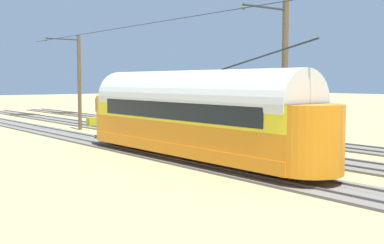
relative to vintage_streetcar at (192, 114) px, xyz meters
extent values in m
plane|color=tan|center=(-4.92, -5.73, -2.26)|extent=(220.00, 220.00, 0.00)
cube|color=#666059|center=(-9.85, -5.73, -2.21)|extent=(2.80, 80.00, 0.10)
cube|color=#59544C|center=(-9.13, -5.73, -2.12)|extent=(0.07, 80.00, 0.08)
cube|color=#59544C|center=(-10.57, -5.73, -2.12)|extent=(0.07, 80.00, 0.08)
cube|color=#47331E|center=(-9.85, -37.73, -2.15)|extent=(2.50, 0.24, 0.08)
cube|color=#47331E|center=(-9.85, -37.08, -2.15)|extent=(2.50, 0.24, 0.08)
cube|color=#47331E|center=(-9.85, -36.43, -2.15)|extent=(2.50, 0.24, 0.08)
cube|color=#47331E|center=(-9.85, -35.78, -2.15)|extent=(2.50, 0.24, 0.08)
cube|color=#47331E|center=(-9.85, -35.13, -2.15)|extent=(2.50, 0.24, 0.08)
cube|color=#666059|center=(-4.92, -5.73, -2.21)|extent=(2.80, 80.00, 0.10)
cube|color=#59544C|center=(-4.21, -5.73, -2.12)|extent=(0.07, 80.00, 0.08)
cube|color=#59544C|center=(-5.64, -5.73, -2.12)|extent=(0.07, 80.00, 0.08)
cube|color=#47331E|center=(-4.92, -37.73, -2.15)|extent=(2.50, 0.24, 0.08)
cube|color=#47331E|center=(-4.92, -37.08, -2.15)|extent=(2.50, 0.24, 0.08)
cube|color=#47331E|center=(-4.92, -36.43, -2.15)|extent=(2.50, 0.24, 0.08)
cube|color=#47331E|center=(-4.92, -35.78, -2.15)|extent=(2.50, 0.24, 0.08)
cube|color=#47331E|center=(-4.92, -35.13, -2.15)|extent=(2.50, 0.24, 0.08)
cube|color=#666059|center=(0.00, -5.73, -2.21)|extent=(2.80, 80.00, 0.10)
cube|color=#59544C|center=(0.72, -5.73, -2.12)|extent=(0.07, 80.00, 0.08)
cube|color=#59544C|center=(-0.72, -5.73, -2.12)|extent=(0.07, 80.00, 0.08)
cube|color=orange|center=(0.00, 0.01, -1.55)|extent=(2.65, 13.99, 0.55)
cube|color=orange|center=(0.00, 0.01, -0.80)|extent=(2.55, 13.99, 0.95)
cube|color=yellow|center=(0.00, 0.01, 0.20)|extent=(2.55, 13.99, 1.05)
cylinder|color=silver|center=(0.00, 0.01, 0.72)|extent=(2.65, 13.71, 2.65)
cylinder|color=orange|center=(0.00, -6.94, -0.55)|extent=(2.55, 2.55, 2.55)
cylinder|color=orange|center=(0.00, 6.95, -0.55)|extent=(2.55, 2.55, 2.55)
cube|color=black|center=(0.00, -8.07, 0.46)|extent=(1.63, 0.08, 0.36)
cube|color=black|center=(0.00, -8.11, 0.15)|extent=(1.73, 0.06, 0.80)
cube|color=black|center=(-1.30, 0.01, 0.20)|extent=(0.04, 11.75, 0.80)
cube|color=black|center=(1.29, 0.01, 0.20)|extent=(0.04, 11.75, 0.80)
cylinder|color=silver|center=(0.00, -8.20, -0.80)|extent=(0.24, 0.06, 0.24)
cube|color=gray|center=(0.00, -8.14, -1.73)|extent=(1.94, 0.12, 0.20)
cylinder|color=black|center=(0.00, 4.70, 2.56)|extent=(0.07, 5.21, 1.09)
cylinder|color=black|center=(-0.72, -4.47, -1.70)|extent=(0.10, 0.76, 0.76)
cylinder|color=black|center=(0.72, -4.47, -1.70)|extent=(0.10, 0.76, 0.76)
cylinder|color=black|center=(-0.72, 4.48, -1.70)|extent=(0.10, 0.76, 0.76)
cylinder|color=black|center=(0.72, 4.48, -1.70)|extent=(0.10, 0.76, 0.76)
cylinder|color=brown|center=(-2.59, -17.55, 1.42)|extent=(0.28, 0.28, 7.35)
cylinder|color=#2D2D2D|center=(-1.30, -17.55, 4.69)|extent=(2.59, 0.10, 0.10)
sphere|color=#334733|center=(0.00, -17.55, 4.54)|extent=(0.16, 0.16, 0.16)
cylinder|color=brown|center=(-2.59, 3.42, 1.42)|extent=(0.28, 0.28, 7.35)
cylinder|color=#2D2D2D|center=(-1.30, 3.42, 4.69)|extent=(2.59, 0.10, 0.10)
sphere|color=#334733|center=(0.00, 3.42, 4.54)|extent=(0.16, 0.16, 0.16)
cylinder|color=black|center=(0.00, 3.42, 4.54)|extent=(0.03, 45.95, 0.03)
cylinder|color=black|center=(-1.30, -17.55, 4.69)|extent=(2.59, 0.02, 0.02)
cube|color=#B2A519|center=(-4.92, -19.11, -1.86)|extent=(1.80, 0.60, 0.80)
camera|label=1|loc=(14.61, 18.82, 1.57)|focal=47.43mm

